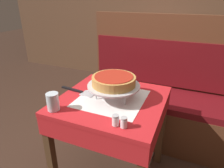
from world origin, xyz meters
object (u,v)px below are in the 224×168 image
object	(u,v)px
pepper_shaker	(124,122)
dining_table_rear	(156,54)
pizza_pan_stand	(114,86)
pizza_server	(79,91)
booth_bench	(153,104)
water_glass_near	(53,102)
dining_table_front	(112,111)
deep_dish_pizza	(114,80)
condiment_caddy	(155,43)
salt_shaker	(116,120)

from	to	relation	value
pepper_shaker	dining_table_rear	bearing A→B (deg)	96.38
pizza_pan_stand	pizza_server	world-z (taller)	pizza_pan_stand
dining_table_rear	booth_bench	world-z (taller)	booth_bench
water_glass_near	dining_table_front	bearing A→B (deg)	45.72
water_glass_near	pepper_shaker	size ratio (longest dim) A/B	1.82
booth_bench	pizza_server	distance (m)	0.92
dining_table_front	pepper_shaker	distance (m)	0.36
dining_table_front	dining_table_rear	xyz separation A→B (m)	(-0.03, 1.70, -0.02)
dining_table_front	pizza_server	distance (m)	0.28
dining_table_front	deep_dish_pizza	size ratio (longest dim) A/B	2.52
dining_table_front	dining_table_rear	bearing A→B (deg)	91.04
dining_table_rear	pepper_shaker	bearing A→B (deg)	-83.62
dining_table_front	condiment_caddy	world-z (taller)	condiment_caddy
dining_table_front	condiment_caddy	distance (m)	1.72
pepper_shaker	pizza_pan_stand	bearing A→B (deg)	121.90
pizza_pan_stand	booth_bench	bearing A→B (deg)	78.08
water_glass_near	salt_shaker	bearing A→B (deg)	0.00
deep_dish_pizza	salt_shaker	world-z (taller)	deep_dish_pizza
deep_dish_pizza	pepper_shaker	size ratio (longest dim) A/B	4.80
dining_table_front	booth_bench	bearing A→B (deg)	77.39
deep_dish_pizza	salt_shaker	size ratio (longest dim) A/B	4.66
booth_bench	pepper_shaker	size ratio (longest dim) A/B	23.70
pizza_pan_stand	water_glass_near	world-z (taller)	water_glass_near
dining_table_rear	pepper_shaker	xyz separation A→B (m)	(0.22, -1.97, 0.15)
pepper_shaker	deep_dish_pizza	bearing A→B (deg)	121.90
dining_table_rear	water_glass_near	distance (m)	2.00
salt_shaker	condiment_caddy	bearing A→B (deg)	96.05
deep_dish_pizza	pizza_server	world-z (taller)	deep_dish_pizza
deep_dish_pizza	water_glass_near	world-z (taller)	deep_dish_pizza
pizza_pan_stand	pizza_server	xyz separation A→B (m)	(-0.27, -0.01, -0.09)
water_glass_near	condiment_caddy	distance (m)	2.00
pizza_pan_stand	water_glass_near	bearing A→B (deg)	-134.56
pizza_pan_stand	condiment_caddy	bearing A→B (deg)	92.67
booth_bench	water_glass_near	size ratio (longest dim) A/B	13.04
condiment_caddy	water_glass_near	bearing A→B (deg)	-95.84
water_glass_near	condiment_caddy	size ratio (longest dim) A/B	0.72
condiment_caddy	dining_table_front	bearing A→B (deg)	-87.71
pizza_pan_stand	pizza_server	bearing A→B (deg)	-177.90
dining_table_front	salt_shaker	bearing A→B (deg)	-62.98
deep_dish_pizza	pizza_pan_stand	bearing A→B (deg)	-4.09
dining_table_rear	deep_dish_pizza	size ratio (longest dim) A/B	2.53
pizza_pan_stand	pepper_shaker	distance (m)	0.34
deep_dish_pizza	pepper_shaker	bearing A→B (deg)	-58.10
dining_table_rear	dining_table_front	bearing A→B (deg)	-88.96
dining_table_rear	pepper_shaker	distance (m)	1.99
booth_bench	condiment_caddy	bearing A→B (deg)	103.06
salt_shaker	condiment_caddy	world-z (taller)	condiment_caddy
booth_bench	pizza_pan_stand	xyz separation A→B (m)	(-0.15, -0.71, 0.48)
booth_bench	pizza_server	bearing A→B (deg)	-120.39
deep_dish_pizza	condiment_caddy	xyz separation A→B (m)	(-0.08, 1.70, -0.10)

